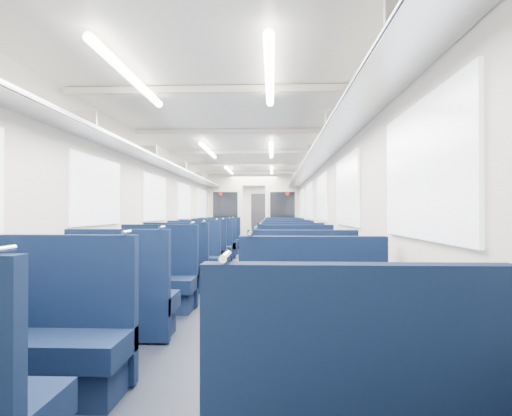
{
  "coord_description": "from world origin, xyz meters",
  "views": [
    {
      "loc": [
        0.57,
        -9.8,
        1.19
      ],
      "look_at": [
        0.11,
        1.95,
        1.3
      ],
      "focal_mm": 29.42,
      "sensor_mm": 36.0,
      "label": 1
    }
  ],
  "objects_px": {
    "seat_12": "(204,254)",
    "seat_3": "(314,352)",
    "end_door": "(260,216)",
    "seat_8": "(178,270)",
    "seat_10": "(193,261)",
    "seat_15": "(284,250)",
    "seat_13": "(285,255)",
    "seat_6": "(157,283)",
    "seat_14": "(211,250)",
    "seat_9": "(290,271)",
    "bulkhead": "(254,210)",
    "seat_19": "(282,243)",
    "seat_2": "(58,344)",
    "seat_16": "(218,245)",
    "seat_17": "(283,246)",
    "seat_4": "(123,304)",
    "seat_5": "(301,308)",
    "seat_18": "(223,242)",
    "seat_7": "(294,285)",
    "seat_11": "(287,261)"
  },
  "relations": [
    {
      "from": "end_door",
      "to": "seat_8",
      "type": "relative_size",
      "value": 1.88
    },
    {
      "from": "seat_5",
      "to": "seat_9",
      "type": "distance_m",
      "value": 2.35
    },
    {
      "from": "end_door",
      "to": "seat_3",
      "type": "relative_size",
      "value": 1.88
    },
    {
      "from": "seat_13",
      "to": "seat_18",
      "type": "height_order",
      "value": "same"
    },
    {
      "from": "seat_10",
      "to": "seat_18",
      "type": "distance_m",
      "value": 4.56
    },
    {
      "from": "seat_13",
      "to": "seat_17",
      "type": "distance_m",
      "value": 2.34
    },
    {
      "from": "seat_12",
      "to": "bulkhead",
      "type": "bearing_deg",
      "value": 79.18
    },
    {
      "from": "seat_5",
      "to": "seat_15",
      "type": "xyz_separation_m",
      "value": [
        0.0,
        5.82,
        0.0
      ]
    },
    {
      "from": "seat_16",
      "to": "seat_3",
      "type": "bearing_deg",
      "value": -78.43
    },
    {
      "from": "seat_7",
      "to": "seat_8",
      "type": "xyz_separation_m",
      "value": [
        -1.66,
        1.22,
        0.0
      ]
    },
    {
      "from": "seat_8",
      "to": "seat_16",
      "type": "bearing_deg",
      "value": 90.0
    },
    {
      "from": "seat_10",
      "to": "seat_19",
      "type": "xyz_separation_m",
      "value": [
        1.66,
        4.45,
        0.0
      ]
    },
    {
      "from": "seat_5",
      "to": "seat_18",
      "type": "height_order",
      "value": "same"
    },
    {
      "from": "seat_7",
      "to": "seat_10",
      "type": "height_order",
      "value": "same"
    },
    {
      "from": "seat_13",
      "to": "seat_18",
      "type": "bearing_deg",
      "value": 115.42
    },
    {
      "from": "end_door",
      "to": "seat_11",
      "type": "bearing_deg",
      "value": -85.84
    },
    {
      "from": "seat_17",
      "to": "bulkhead",
      "type": "bearing_deg",
      "value": 111.24
    },
    {
      "from": "end_door",
      "to": "seat_3",
      "type": "bearing_deg",
      "value": -87.06
    },
    {
      "from": "end_door",
      "to": "seat_4",
      "type": "bearing_deg",
      "value": -93.2
    },
    {
      "from": "seat_3",
      "to": "seat_13",
      "type": "xyz_separation_m",
      "value": [
        0.0,
        5.79,
        0.0
      ]
    },
    {
      "from": "seat_12",
      "to": "seat_3",
      "type": "bearing_deg",
      "value": -74.34
    },
    {
      "from": "seat_2",
      "to": "seat_12",
      "type": "height_order",
      "value": "same"
    },
    {
      "from": "seat_8",
      "to": "seat_10",
      "type": "xyz_separation_m",
      "value": [
        0.0,
        1.13,
        0.0
      ]
    },
    {
      "from": "seat_15",
      "to": "bulkhead",
      "type": "bearing_deg",
      "value": 104.28
    },
    {
      "from": "seat_18",
      "to": "seat_6",
      "type": "bearing_deg",
      "value": -90.0
    },
    {
      "from": "bulkhead",
      "to": "seat_4",
      "type": "relative_size",
      "value": 2.63
    },
    {
      "from": "seat_16",
      "to": "seat_17",
      "type": "distance_m",
      "value": 1.66
    },
    {
      "from": "seat_6",
      "to": "seat_12",
      "type": "xyz_separation_m",
      "value": [
        0.0,
        3.48,
        0.0
      ]
    },
    {
      "from": "seat_3",
      "to": "seat_19",
      "type": "distance_m",
      "value": 9.17
    },
    {
      "from": "seat_2",
      "to": "seat_6",
      "type": "relative_size",
      "value": 1.0
    },
    {
      "from": "end_door",
      "to": "seat_2",
      "type": "bearing_deg",
      "value": -92.96
    },
    {
      "from": "seat_7",
      "to": "seat_3",
      "type": "bearing_deg",
      "value": -90.0
    },
    {
      "from": "seat_5",
      "to": "seat_9",
      "type": "relative_size",
      "value": 1.0
    },
    {
      "from": "seat_9",
      "to": "seat_16",
      "type": "xyz_separation_m",
      "value": [
        -1.66,
        4.58,
        0.0
      ]
    },
    {
      "from": "seat_8",
      "to": "bulkhead",
      "type": "bearing_deg",
      "value": 82.91
    },
    {
      "from": "seat_2",
      "to": "seat_3",
      "type": "xyz_separation_m",
      "value": [
        1.66,
        -0.1,
        0.0
      ]
    },
    {
      "from": "bulkhead",
      "to": "seat_12",
      "type": "xyz_separation_m",
      "value": [
        -0.83,
        -4.34,
        -0.91
      ]
    },
    {
      "from": "seat_2",
      "to": "seat_7",
      "type": "relative_size",
      "value": 1.0
    },
    {
      "from": "seat_10",
      "to": "seat_15",
      "type": "relative_size",
      "value": 1.0
    },
    {
      "from": "seat_7",
      "to": "seat_14",
      "type": "height_order",
      "value": "same"
    },
    {
      "from": "seat_6",
      "to": "seat_14",
      "type": "height_order",
      "value": "same"
    },
    {
      "from": "bulkhead",
      "to": "seat_19",
      "type": "distance_m",
      "value": 1.65
    },
    {
      "from": "bulkhead",
      "to": "seat_5",
      "type": "relative_size",
      "value": 2.63
    },
    {
      "from": "end_door",
      "to": "seat_10",
      "type": "relative_size",
      "value": 1.88
    },
    {
      "from": "seat_6",
      "to": "seat_16",
      "type": "xyz_separation_m",
      "value": [
        0.0,
        5.67,
        0.0
      ]
    },
    {
      "from": "seat_9",
      "to": "bulkhead",
      "type": "bearing_deg",
      "value": 97.03
    },
    {
      "from": "seat_15",
      "to": "seat_5",
      "type": "bearing_deg",
      "value": -90.0
    },
    {
      "from": "seat_13",
      "to": "seat_9",
      "type": "bearing_deg",
      "value": -90.0
    },
    {
      "from": "seat_3",
      "to": "seat_17",
      "type": "bearing_deg",
      "value": 90.0
    },
    {
      "from": "seat_9",
      "to": "seat_15",
      "type": "xyz_separation_m",
      "value": [
        0.0,
        3.47,
        0.0
      ]
    }
  ]
}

